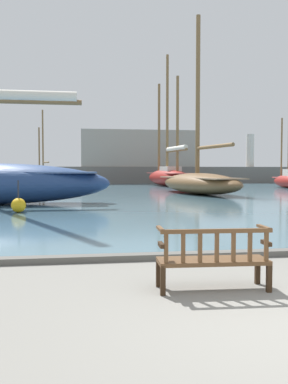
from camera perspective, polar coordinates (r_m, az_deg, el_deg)
harbor_water at (r=48.36m, az=-5.72°, el=0.92°), size 100.00×80.00×0.08m
quay_edge_kerb at (r=8.63m, az=7.75°, el=-8.33°), size 40.00×0.30×0.12m
park_bench at (r=6.34m, az=9.22°, el=-8.68°), size 1.62×0.59×0.92m
sailboat_mid_port at (r=37.16m, az=-13.23°, el=1.13°), size 2.85×5.50×6.73m
sailboat_centre_channel at (r=44.43m, az=3.25°, el=2.38°), size 4.00×10.52×13.54m
sailboat_far_port at (r=29.90m, az=7.34°, el=1.43°), size 4.82×10.70×12.29m
channel_buoy at (r=17.42m, az=-16.39°, el=-1.68°), size 0.57×0.57×1.27m
far_breakwater at (r=52.49m, az=-4.06°, el=3.38°), size 53.63×2.40×6.63m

